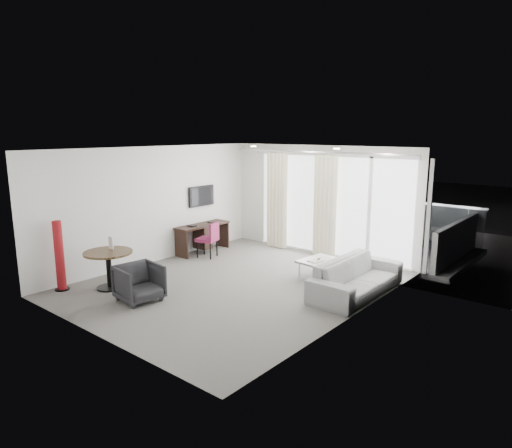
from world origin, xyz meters
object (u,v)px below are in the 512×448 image
Objects in this scene: coffee_table at (324,270)px; rattan_chair_b at (403,241)px; desk_chair at (207,240)px; tub_armchair at (139,283)px; rattan_chair_a at (386,228)px; round_table at (109,270)px; desk at (203,238)px; red_lamp at (59,256)px; sofa at (357,277)px.

rattan_chair_b is at bearing 79.16° from coffee_table.
coffee_table is at bearing -11.77° from desk_chair.
rattan_chair_a is at bearing -6.70° from tub_armchair.
rattan_chair_a reaches higher than round_table.
round_table is 4.17m from coffee_table.
desk is at bearing -178.55° from coffee_table.
tub_armchair reaches higher than coffee_table.
red_lamp reaches higher than round_table.
desk_chair reaches higher than rattan_chair_b.
red_lamp is 1.80× the size of rattan_chair_b.
desk is 3.61m from red_lamp.
round_table is at bearing -79.25° from desk.
coffee_table is (2.98, 0.34, -0.23)m from desk_chair.
tub_armchair is 3.90m from sofa.
tub_armchair is (1.54, -3.01, -0.02)m from desk.
desk_chair is 4.68m from rattan_chair_a.
desk_chair is at bearing -173.40° from coffee_table.
red_lamp is 5.50m from sofa.
rattan_chair_a is 1.04m from rattan_chair_b.
desk_chair is 2.72m from round_table.
desk_chair reaches higher than sofa.
sofa is (4.30, -0.26, -0.02)m from desk.
tub_armchair is at bearing -86.11° from desk_chair.
coffee_table is at bearing 69.32° from sofa.
tub_armchair is at bearing -120.96° from coffee_table.
desk is 0.50m from desk_chair.
rattan_chair_a is (2.76, 3.78, 0.03)m from desk_chair.
rattan_chair_b is at bearing 7.17° from sofa.
rattan_chair_a is (3.17, 3.52, 0.10)m from desk.
round_table is 1.01× the size of rattan_chair_a.
round_table is 0.98m from tub_armchair.
desk reaches higher than sofa.
tub_armchair is at bearing -1.89° from round_table.
desk reaches higher than coffee_table.
desk is 1.12× the size of red_lamp.
coffee_table is at bearing 1.45° from desk.
round_table is 7.00m from rattan_chair_a.
sofa is (0.90, -0.34, 0.13)m from coffee_table.
desk is 4.31m from sofa.
tub_armchair is at bearing -62.84° from desk.
desk is 3.03m from round_table.
red_lamp is 7.54m from rattan_chair_b.
coffee_table is (1.85, 3.09, -0.14)m from tub_armchair.
coffee_table is at bearing 47.21° from round_table.
tub_armchair is 0.86× the size of coffee_table.
rattan_chair_a reaches higher than coffee_table.
sofa reaches higher than coffee_table.
desk_chair is 1.14× the size of rattan_chair_b.
rattan_chair_b is (0.52, 2.72, 0.18)m from coffee_table.
round_table is at bearing -125.53° from rattan_chair_a.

